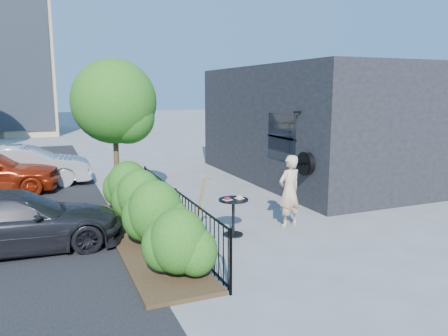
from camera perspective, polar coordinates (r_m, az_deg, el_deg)
name	(u,v)px	position (r m, az deg, el deg)	size (l,w,h in m)	color
ground	(238,229)	(10.30, 1.88, -7.93)	(120.00, 120.00, 0.00)	gray
shop_building	(324,123)	(16.51, 12.93, 5.74)	(6.22, 9.00, 4.00)	black
fence	(176,212)	(9.63, -6.29, -5.79)	(0.05, 6.05, 1.10)	black
planting_bed	(145,239)	(9.63, -10.28, -9.15)	(1.30, 6.00, 0.08)	#382616
shrubs	(148,208)	(9.54, -9.95, -5.16)	(1.10, 5.60, 1.24)	#1C5613
patio_tree	(117,107)	(11.81, -13.80, 7.77)	(2.20, 2.20, 3.94)	#3F2B19
cafe_table	(233,210)	(9.69, 1.23, -5.54)	(0.66, 0.66, 0.89)	black
woman	(289,191)	(10.38, 8.53, -2.98)	(0.62, 0.41, 1.71)	#D5AB8A
shovel	(197,216)	(9.02, -3.53, -6.28)	(0.49, 0.19, 1.47)	brown
car_silver	(26,166)	(16.05, -24.45, 0.23)	(1.45, 4.16, 1.37)	#B4B4B9
car_darkgrey	(14,221)	(9.72, -25.69, -6.29)	(1.71, 4.21, 1.22)	black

